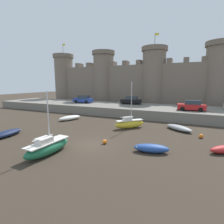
# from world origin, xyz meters

# --- Properties ---
(ground_plane) EXTENTS (160.00, 160.00, 0.00)m
(ground_plane) POSITION_xyz_m (0.00, 0.00, 0.00)
(ground_plane) COLOR #382D23
(quay_road) EXTENTS (65.25, 10.00, 1.56)m
(quay_road) POSITION_xyz_m (0.00, 18.20, 0.78)
(quay_road) COLOR slate
(quay_road) RESTS_ON ground
(castle) EXTENTS (59.21, 5.96, 17.11)m
(castle) POSITION_xyz_m (-0.00, 28.83, 6.31)
(castle) COLOR #7A6B5B
(castle) RESTS_ON ground
(sailboat_foreground_left) EXTENTS (3.57, 3.59, 6.02)m
(sailboat_foreground_left) POSITION_xyz_m (1.41, 7.54, 0.65)
(sailboat_foreground_left) COLOR yellow
(sailboat_foreground_left) RESTS_ON ground
(rowboat_midflat_right) EXTENTS (2.53, 4.00, 0.71)m
(rowboat_midflat_right) POSITION_xyz_m (-8.90, 8.40, 0.37)
(rowboat_midflat_right) COLOR silver
(rowboat_midflat_right) RESTS_ON ground
(rowboat_foreground_right) EXTENTS (1.81, 3.80, 0.67)m
(rowboat_foreground_right) POSITION_xyz_m (-9.78, -1.46, 0.35)
(rowboat_foreground_right) COLOR #141E3D
(rowboat_foreground_right) RESTS_ON ground
(sailboat_near_channel_right) EXTENTS (1.54, 4.53, 5.22)m
(sailboat_near_channel_right) POSITION_xyz_m (-1.98, -3.36, 0.63)
(sailboat_near_channel_right) COLOR #1E6B47
(sailboat_near_channel_right) RESTS_ON ground
(rowboat_midflat_left) EXTENTS (3.81, 3.35, 0.62)m
(rowboat_midflat_left) POSITION_xyz_m (7.38, 9.10, 0.33)
(rowboat_midflat_left) COLOR gray
(rowboat_midflat_left) RESTS_ON ground
(rowboat_near_channel_left) EXTENTS (3.13, 1.72, 0.71)m
(rowboat_near_channel_left) POSITION_xyz_m (5.73, 0.64, 0.37)
(rowboat_near_channel_left) COLOR #234793
(rowboat_near_channel_left) RESTS_ON ground
(mooring_buoy_mid_mud) EXTENTS (0.44, 0.44, 0.44)m
(mooring_buoy_mid_mud) POSITION_xyz_m (1.18, 0.83, 0.22)
(mooring_buoy_mid_mud) COLOR orange
(mooring_buoy_mid_mud) RESTS_ON ground
(mooring_buoy_off_centre) EXTENTS (0.46, 0.46, 0.46)m
(mooring_buoy_off_centre) POSITION_xyz_m (9.79, 6.74, 0.23)
(mooring_buoy_off_centre) COLOR orange
(mooring_buoy_off_centre) RESTS_ON ground
(car_quay_west) EXTENTS (4.18, 2.04, 1.62)m
(car_quay_west) POSITION_xyz_m (-2.62, 20.29, 2.34)
(car_quay_west) COLOR black
(car_quay_west) RESTS_ON quay_road
(car_quay_centre_west) EXTENTS (4.18, 2.04, 1.62)m
(car_quay_centre_west) POSITION_xyz_m (-12.94, 18.28, 2.34)
(car_quay_centre_west) COLOR #263F99
(car_quay_centre_west) RESTS_ON quay_road
(car_quay_east) EXTENTS (4.18, 2.04, 1.62)m
(car_quay_east) POSITION_xyz_m (8.67, 16.27, 2.34)
(car_quay_east) COLOR red
(car_quay_east) RESTS_ON quay_road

